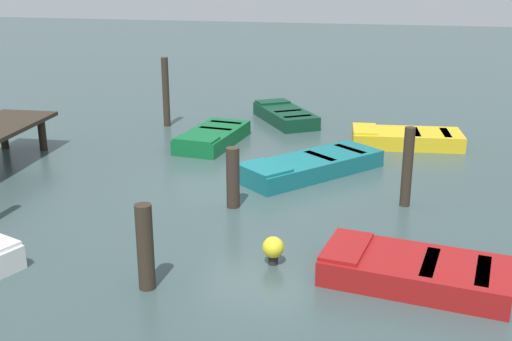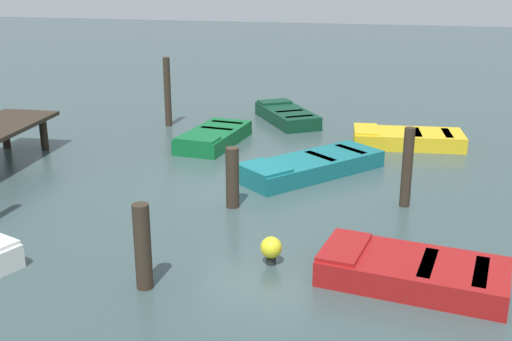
{
  "view_description": "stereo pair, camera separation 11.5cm",
  "coord_description": "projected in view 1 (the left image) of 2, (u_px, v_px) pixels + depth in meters",
  "views": [
    {
      "loc": [
        -13.05,
        -2.88,
        4.73
      ],
      "look_at": [
        0.0,
        0.0,
        0.35
      ],
      "focal_mm": 44.59,
      "sensor_mm": 36.0,
      "label": 1
    },
    {
      "loc": [
        -13.02,
        -2.99,
        4.73
      ],
      "look_at": [
        0.0,
        0.0,
        0.35
      ],
      "focal_mm": 44.59,
      "sensor_mm": 36.0,
      "label": 2
    }
  ],
  "objects": [
    {
      "name": "rowboat_dark_green",
      "position": [
        285.0,
        115.0,
        19.76
      ],
      "size": [
        2.93,
        2.43,
        0.46
      ],
      "rotation": [
        0.0,
        0.0,
        0.57
      ],
      "color": "#0C3823",
      "rests_on": "ground_plane"
    },
    {
      "name": "mooring_piling_mid_left",
      "position": [
        407.0,
        167.0,
        12.76
      ],
      "size": [
        0.21,
        0.21,
        1.65
      ],
      "primitive_type": "cylinder",
      "color": "#33281E",
      "rests_on": "ground_plane"
    },
    {
      "name": "rowboat_teal",
      "position": [
        310.0,
        165.0,
        14.86
      ],
      "size": [
        3.54,
        3.29,
        0.46
      ],
      "rotation": [
        0.0,
        0.0,
        2.43
      ],
      "color": "#14666B",
      "rests_on": "ground_plane"
    },
    {
      "name": "rowboat_yellow",
      "position": [
        406.0,
        138.0,
        17.19
      ],
      "size": [
        1.59,
        3.01,
        0.46
      ],
      "rotation": [
        0.0,
        0.0,
        1.67
      ],
      "color": "gold",
      "rests_on": "ground_plane"
    },
    {
      "name": "rowboat_green",
      "position": [
        213.0,
        137.0,
        17.3
      ],
      "size": [
        2.86,
        1.52,
        0.46
      ],
      "rotation": [
        0.0,
        0.0,
        3.02
      ],
      "color": "#0F602D",
      "rests_on": "ground_plane"
    },
    {
      "name": "rowboat_red",
      "position": [
        414.0,
        270.0,
        9.81
      ],
      "size": [
        1.81,
        2.99,
        0.46
      ],
      "rotation": [
        0.0,
        0.0,
        1.41
      ],
      "color": "maroon",
      "rests_on": "ground_plane"
    },
    {
      "name": "ground_plane",
      "position": [
        256.0,
        185.0,
        14.17
      ],
      "size": [
        80.0,
        80.0,
        0.0
      ],
      "primitive_type": "plane",
      "color": "#384C4C"
    },
    {
      "name": "mooring_piling_mid_right",
      "position": [
        166.0,
        92.0,
        19.02
      ],
      "size": [
        0.2,
        0.2,
        2.07
      ],
      "primitive_type": "cylinder",
      "color": "#33281E",
      "rests_on": "ground_plane"
    },
    {
      "name": "mooring_piling_far_right",
      "position": [
        233.0,
        178.0,
        12.74
      ],
      "size": [
        0.27,
        0.27,
        1.25
      ],
      "primitive_type": "cylinder",
      "color": "#33281E",
      "rests_on": "ground_plane"
    },
    {
      "name": "mooring_piling_near_left",
      "position": [
        145.0,
        247.0,
        9.5
      ],
      "size": [
        0.26,
        0.26,
        1.36
      ],
      "primitive_type": "cylinder",
      "color": "#33281E",
      "rests_on": "ground_plane"
    },
    {
      "name": "marker_buoy",
      "position": [
        273.0,
        248.0,
        10.39
      ],
      "size": [
        0.36,
        0.36,
        0.48
      ],
      "color": "#262626",
      "rests_on": "ground_plane"
    }
  ]
}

